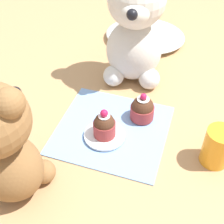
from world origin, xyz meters
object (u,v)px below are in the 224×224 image
object	(u,v)px
saucer_plate	(105,135)
juice_glass	(218,147)
cupcake_near_tan_bear	(104,125)
cupcake_near_cream_bear	(142,109)
teddy_bear_tan	(3,145)
teddy_bear_cream	(135,28)

from	to	relation	value
saucer_plate	juice_glass	distance (m)	0.23
saucer_plate	cupcake_near_tan_bear	bearing A→B (deg)	-90.00
cupcake_near_tan_bear	juice_glass	bearing A→B (deg)	2.63
cupcake_near_cream_bear	cupcake_near_tan_bear	xyz separation A→B (m)	(-0.06, -0.08, 0.01)
saucer_plate	cupcake_near_tan_bear	world-z (taller)	cupcake_near_tan_bear
teddy_bear_tan	saucer_plate	size ratio (longest dim) A/B	2.82
teddy_bear_cream	cupcake_near_cream_bear	distance (m)	0.20
saucer_plate	cupcake_near_cream_bear	bearing A→B (deg)	52.45
cupcake_near_cream_bear	juice_glass	size ratio (longest dim) A/B	0.84
cupcake_near_cream_bear	juice_glass	bearing A→B (deg)	-22.75
teddy_bear_cream	saucer_plate	xyz separation A→B (m)	(0.00, -0.23, -0.14)
cupcake_near_cream_bear	saucer_plate	size ratio (longest dim) A/B	0.78
cupcake_near_tan_bear	juice_glass	distance (m)	0.23
teddy_bear_tan	juice_glass	world-z (taller)	teddy_bear_tan
cupcake_near_cream_bear	saucer_plate	world-z (taller)	cupcake_near_cream_bear
teddy_bear_tan	cupcake_near_tan_bear	xyz separation A→B (m)	(0.11, 0.17, -0.09)
teddy_bear_tan	juice_glass	bearing A→B (deg)	-152.77
cupcake_near_cream_bear	cupcake_near_tan_bear	bearing A→B (deg)	-127.55
cupcake_near_cream_bear	cupcake_near_tan_bear	distance (m)	0.10
teddy_bear_cream	juice_glass	distance (m)	0.34
saucer_plate	teddy_bear_tan	bearing A→B (deg)	-123.38
teddy_bear_tan	saucer_plate	bearing A→B (deg)	-124.07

